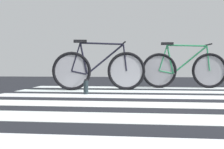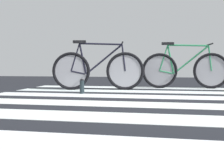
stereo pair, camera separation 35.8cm
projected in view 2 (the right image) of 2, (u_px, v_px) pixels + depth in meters
ground at (158, 101)px, 3.22m from camera, size 18.00×14.00×0.02m
crosswalk_markings at (161, 101)px, 3.18m from camera, size 5.36×4.25×0.00m
bicycle_1_of_2 at (98, 70)px, 4.63m from camera, size 1.72×0.54×0.93m
bicycle_2_of_2 at (185, 69)px, 4.95m from camera, size 1.74×0.52×0.93m
water_bottle at (82, 87)px, 3.99m from camera, size 0.07×0.07×0.24m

